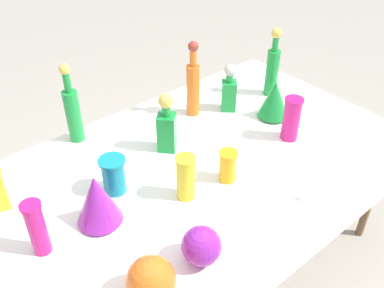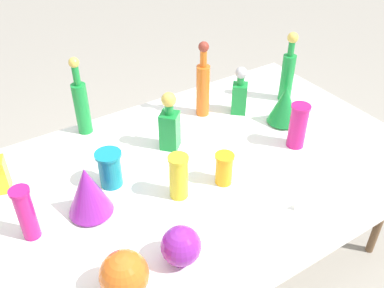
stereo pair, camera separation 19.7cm
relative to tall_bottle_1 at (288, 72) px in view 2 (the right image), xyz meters
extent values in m
plane|color=#A0998C|center=(-0.77, -0.20, -0.94)|extent=(40.00, 40.00, 0.00)
cube|color=white|center=(-0.77, -0.20, -0.19)|extent=(2.09, 1.19, 0.03)
cube|color=white|center=(-0.77, -0.80, -0.33)|extent=(2.09, 0.01, 0.30)
cylinder|color=brown|center=(0.18, 0.30, -0.57)|extent=(0.04, 0.04, 0.73)
cylinder|color=#198C38|center=(0.00, 0.00, -0.04)|extent=(0.07, 0.07, 0.27)
cylinder|color=#198C38|center=(0.00, 0.00, 0.14)|extent=(0.04, 0.04, 0.09)
sphere|color=gold|center=(0.00, 0.00, 0.20)|extent=(0.06, 0.06, 0.06)
cylinder|color=orange|center=(-0.49, 0.13, -0.03)|extent=(0.07, 0.07, 0.29)
cylinder|color=orange|center=(-0.49, 0.13, 0.16)|extent=(0.04, 0.04, 0.09)
sphere|color=maroon|center=(-0.49, 0.13, 0.22)|extent=(0.05, 0.05, 0.05)
cylinder|color=#198C38|center=(-1.10, 0.31, -0.04)|extent=(0.07, 0.07, 0.27)
cylinder|color=#198C38|center=(-1.10, 0.31, 0.15)|extent=(0.03, 0.03, 0.10)
sphere|color=gold|center=(-1.10, 0.31, 0.22)|extent=(0.05, 0.05, 0.05)
cube|color=#198C38|center=(-0.31, 0.03, -0.09)|extent=(0.11, 0.11, 0.17)
cylinder|color=#198C38|center=(-0.31, 0.03, 0.02)|extent=(0.04, 0.04, 0.05)
sphere|color=#B2B2B7|center=(-0.31, 0.03, 0.07)|extent=(0.06, 0.06, 0.06)
cube|color=#198C38|center=(-0.80, -0.04, -0.08)|extent=(0.12, 0.12, 0.19)
cylinder|color=#198C38|center=(-0.80, -0.04, 0.05)|extent=(0.04, 0.04, 0.06)
sphere|color=gold|center=(-0.80, -0.04, 0.09)|extent=(0.07, 0.07, 0.07)
cylinder|color=yellow|center=(-0.94, -0.37, -0.07)|extent=(0.08, 0.08, 0.21)
cylinder|color=yellow|center=(-0.94, -0.37, 0.03)|extent=(0.09, 0.09, 0.01)
cylinder|color=#C61972|center=(-1.54, -0.25, -0.06)|extent=(0.07, 0.07, 0.24)
cylinder|color=#C61972|center=(-1.54, -0.25, 0.05)|extent=(0.08, 0.08, 0.01)
cylinder|color=orange|center=(-0.73, -0.40, -0.10)|extent=(0.07, 0.07, 0.15)
cylinder|color=orange|center=(-0.73, -0.40, -0.03)|extent=(0.09, 0.09, 0.01)
cylinder|color=teal|center=(-1.16, -0.14, -0.09)|extent=(0.10, 0.10, 0.17)
cylinder|color=teal|center=(-1.16, -0.14, -0.01)|extent=(0.12, 0.12, 0.01)
cylinder|color=#C61972|center=(-0.27, -0.37, -0.06)|extent=(0.09, 0.09, 0.23)
cylinder|color=#C61972|center=(-0.27, -0.37, 0.05)|extent=(0.09, 0.09, 0.01)
cylinder|color=#198C38|center=(-0.18, -0.18, -0.17)|extent=(0.09, 0.09, 0.01)
cone|color=#198C38|center=(-0.18, -0.18, -0.06)|extent=(0.17, 0.17, 0.20)
cylinder|color=purple|center=(-1.30, -0.26, -0.17)|extent=(0.09, 0.09, 0.01)
cone|color=purple|center=(-1.30, -0.26, -0.05)|extent=(0.18, 0.18, 0.22)
cylinder|color=purple|center=(-1.12, -0.67, -0.17)|extent=(0.07, 0.07, 0.01)
sphere|color=purple|center=(-1.12, -0.67, -0.09)|extent=(0.15, 0.15, 0.15)
sphere|color=orange|center=(-1.34, -0.68, -0.08)|extent=(0.17, 0.17, 0.17)
cube|color=white|center=(-0.56, -0.70, -0.16)|extent=(0.06, 0.02, 0.04)
camera|label=1|loc=(-1.79, -1.42, 1.09)|focal=40.00mm
camera|label=2|loc=(-1.63, -1.53, 1.09)|focal=40.00mm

